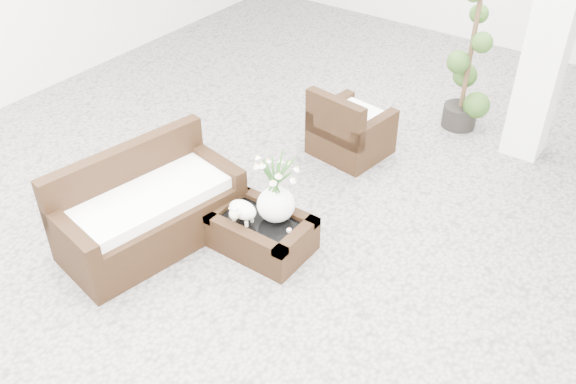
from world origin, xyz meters
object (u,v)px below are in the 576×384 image
Objects in this scene: coffee_table at (261,233)px; armchair at (352,122)px; loveseat at (149,203)px; topiary at (469,62)px.

armchair is at bearing 95.23° from coffee_table.
armchair is 2.48m from loveseat.
armchair is (-0.17, 1.87, 0.24)m from coffee_table.
armchair is 1.54m from topiary.
armchair is at bearing -120.57° from topiary.
topiary reaches higher than armchair.
topiary is at bearing -112.51° from armchair.
topiary reaches higher than loveseat.
topiary is (0.75, 1.27, 0.44)m from armchair.
loveseat is (-0.87, -0.51, 0.28)m from coffee_table.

